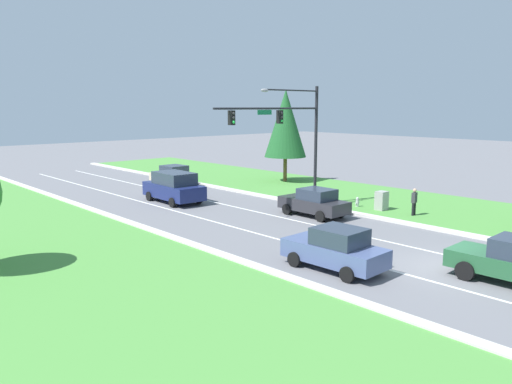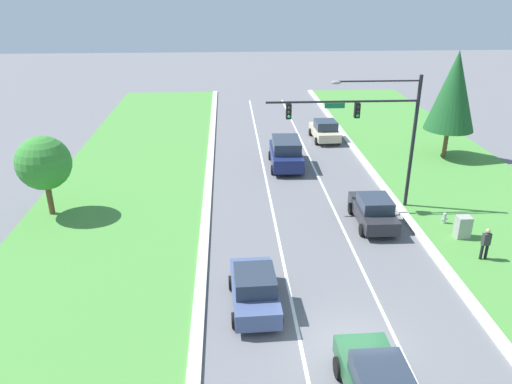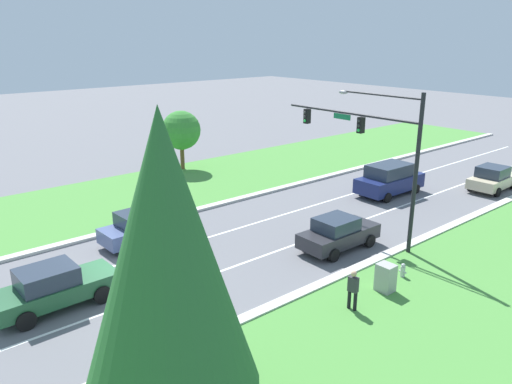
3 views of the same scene
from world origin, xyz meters
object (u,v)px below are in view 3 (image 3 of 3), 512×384
utility_cabinet (386,279)px  conifer_far_right_tree (166,255)px  slate_blue_sedan (142,227)px  forest_sedan (54,287)px  fire_hydrant (403,271)px  pedestrian (353,289)px  oak_near_left_tree (181,130)px  traffic_signal_mast (374,141)px  champagne_sedan (493,178)px  navy_suv (389,179)px  charcoal_sedan (338,233)px

utility_cabinet → conifer_far_right_tree: conifer_far_right_tree is taller
slate_blue_sedan → forest_sedan: bearing=-59.7°
fire_hydrant → pedestrian: bearing=-85.1°
fire_hydrant → oak_near_left_tree: oak_near_left_tree is taller
traffic_signal_mast → oak_near_left_tree: (-18.07, 0.06, -2.05)m
utility_cabinet → pedestrian: 2.21m
fire_hydrant → traffic_signal_mast: bearing=147.2°
oak_near_left_tree → champagne_sedan: bearing=36.2°
navy_suv → conifer_far_right_tree: size_ratio=0.56×
champagne_sedan → conifer_far_right_tree: conifer_far_right_tree is taller
navy_suv → slate_blue_sedan: 16.75m
charcoal_sedan → forest_sedan: size_ratio=0.92×
charcoal_sedan → pedestrian: (4.26, -4.06, 0.11)m
navy_suv → charcoal_sedan: 10.07m
traffic_signal_mast → champagne_sedan: bearing=89.5°
traffic_signal_mast → fire_hydrant: 6.62m
champagne_sedan → pedestrian: (4.00, -19.63, 0.11)m
navy_suv → fire_hydrant: bearing=-49.9°
champagne_sedan → traffic_signal_mast: bearing=-92.5°
utility_cabinet → oak_near_left_tree: bearing=169.4°
traffic_signal_mast → forest_sedan: 15.87m
navy_suv → conifer_far_right_tree: 24.24m
forest_sedan → pedestrian: 11.49m
oak_near_left_tree → slate_blue_sedan: bearing=-40.2°
slate_blue_sedan → utility_cabinet: bearing=23.2°
charcoal_sedan → conifer_far_right_tree: 14.51m
champagne_sedan → fire_hydrant: (3.67, -15.81, -0.48)m
forest_sedan → champagne_sedan: bearing=81.7°
traffic_signal_mast → slate_blue_sedan: 12.42m
navy_suv → champagne_sedan: bearing=59.0°
navy_suv → oak_near_left_tree: oak_near_left_tree is taller
forest_sedan → conifer_far_right_tree: 9.95m
forest_sedan → pedestrian: forest_sedan is taller
charcoal_sedan → oak_near_left_tree: 18.22m
utility_cabinet → conifer_far_right_tree: bearing=-82.9°
forest_sedan → conifer_far_right_tree: conifer_far_right_tree is taller
forest_sedan → fire_hydrant: forest_sedan is taller
pedestrian → conifer_far_right_tree: 9.72m
forest_sedan → oak_near_left_tree: 20.99m
navy_suv → forest_sedan: bearing=-87.4°
utility_cabinet → fire_hydrant: size_ratio=1.78×
champagne_sedan → conifer_far_right_tree: size_ratio=0.48×
utility_cabinet → oak_near_left_tree: size_ratio=0.27×
navy_suv → pedestrian: 15.61m
utility_cabinet → pedestrian: (0.07, -2.19, 0.31)m
charcoal_sedan → slate_blue_sedan: (-6.88, -7.08, 0.01)m
traffic_signal_mast → charcoal_sedan: 4.88m
traffic_signal_mast → champagne_sedan: (0.13, 13.37, -4.36)m
slate_blue_sedan → oak_near_left_tree: 14.65m
navy_suv → charcoal_sedan: navy_suv is taller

